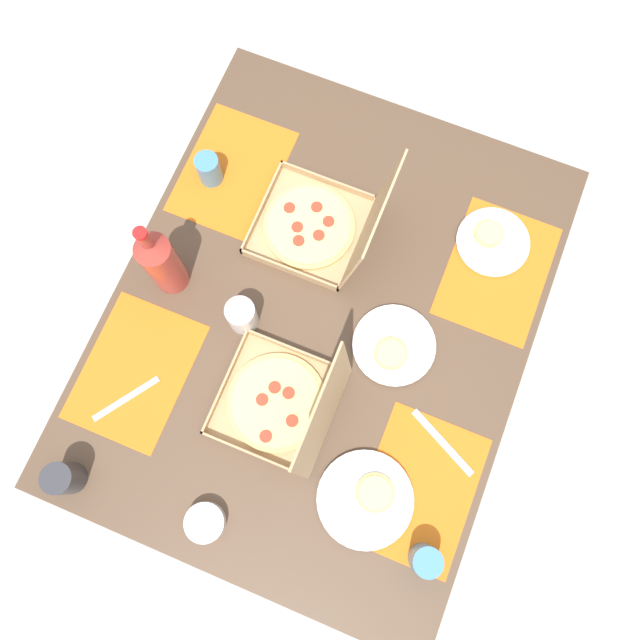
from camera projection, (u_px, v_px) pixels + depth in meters
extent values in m
plane|color=beige|center=(320.00, 369.00, 2.40)|extent=(6.00, 6.00, 0.00)
cylinder|color=#3F3328|center=(261.00, 141.00, 2.23)|extent=(0.07, 0.07, 0.74)
cylinder|color=#3F3328|center=(102.00, 475.00, 1.95)|extent=(0.07, 0.07, 0.74)
cylinder|color=#3F3328|center=(519.00, 237.00, 2.14)|extent=(0.07, 0.07, 0.74)
cylinder|color=#3F3328|center=(391.00, 600.00, 1.86)|extent=(0.07, 0.07, 0.74)
cube|color=brown|center=(320.00, 321.00, 1.67)|extent=(1.36, 1.08, 0.03)
cube|color=orange|center=(232.00, 171.00, 1.76)|extent=(0.36, 0.26, 0.00)
cube|color=orange|center=(136.00, 371.00, 1.62)|extent=(0.36, 0.26, 0.00)
cube|color=orange|center=(497.00, 271.00, 1.69)|extent=(0.36, 0.26, 0.00)
cube|color=orange|center=(420.00, 489.00, 1.55)|extent=(0.36, 0.26, 0.00)
cube|color=tan|center=(277.00, 403.00, 1.60)|extent=(0.29, 0.29, 0.01)
cube|color=tan|center=(298.00, 351.00, 1.61)|extent=(0.01, 0.29, 0.03)
cube|color=tan|center=(254.00, 455.00, 1.55)|extent=(0.01, 0.29, 0.03)
cube|color=tan|center=(226.00, 381.00, 1.59)|extent=(0.29, 0.01, 0.03)
cube|color=tan|center=(328.00, 423.00, 1.57)|extent=(0.29, 0.01, 0.03)
cylinder|color=#E0B76B|center=(277.00, 402.00, 1.59)|extent=(0.25, 0.25, 0.01)
cylinder|color=#EFD67F|center=(277.00, 402.00, 1.58)|extent=(0.23, 0.23, 0.00)
cylinder|color=red|center=(266.00, 436.00, 1.56)|extent=(0.03, 0.03, 0.00)
cylinder|color=red|center=(292.00, 421.00, 1.57)|extent=(0.03, 0.03, 0.00)
cylinder|color=red|center=(288.00, 393.00, 1.58)|extent=(0.03, 0.03, 0.00)
cylinder|color=red|center=(275.00, 387.00, 1.59)|extent=(0.03, 0.03, 0.00)
cylinder|color=red|center=(262.00, 400.00, 1.58)|extent=(0.03, 0.03, 0.00)
cube|color=tan|center=(324.00, 415.00, 1.41)|extent=(0.29, 0.04, 0.29)
cube|color=tan|center=(309.00, 227.00, 1.71)|extent=(0.28, 0.28, 0.01)
cube|color=tan|center=(328.00, 181.00, 1.73)|extent=(0.01, 0.28, 0.03)
cube|color=tan|center=(289.00, 270.00, 1.67)|extent=(0.01, 0.28, 0.03)
cube|color=tan|center=(262.00, 207.00, 1.71)|extent=(0.28, 0.01, 0.03)
cube|color=tan|center=(357.00, 243.00, 1.68)|extent=(0.28, 0.01, 0.03)
cylinder|color=#E0B76B|center=(309.00, 226.00, 1.71)|extent=(0.25, 0.25, 0.01)
cylinder|color=#EFD67F|center=(309.00, 225.00, 1.70)|extent=(0.23, 0.23, 0.00)
cylinder|color=red|center=(299.00, 241.00, 1.68)|extent=(0.03, 0.03, 0.00)
cylinder|color=red|center=(319.00, 235.00, 1.69)|extent=(0.03, 0.03, 0.00)
cylinder|color=red|center=(329.00, 221.00, 1.70)|extent=(0.03, 0.03, 0.00)
cylinder|color=red|center=(317.00, 207.00, 1.71)|extent=(0.03, 0.03, 0.00)
cylinder|color=red|center=(289.00, 208.00, 1.71)|extent=(0.03, 0.03, 0.00)
cylinder|color=red|center=(297.00, 227.00, 1.69)|extent=(0.03, 0.03, 0.00)
cube|color=tan|center=(371.00, 224.00, 1.53)|extent=(0.28, 0.05, 0.28)
cylinder|color=white|center=(492.00, 243.00, 1.70)|extent=(0.19, 0.19, 0.01)
cylinder|color=white|center=(493.00, 242.00, 1.69)|extent=(0.20, 0.20, 0.01)
cylinder|color=#E0B76B|center=(489.00, 234.00, 1.69)|extent=(0.08, 0.08, 0.01)
cylinder|color=#EFD67F|center=(489.00, 233.00, 1.69)|extent=(0.07, 0.07, 0.00)
cylinder|color=white|center=(365.00, 499.00, 1.54)|extent=(0.23, 0.23, 0.01)
cylinder|color=white|center=(365.00, 499.00, 1.53)|extent=(0.24, 0.24, 0.01)
cylinder|color=#E0B76B|center=(375.00, 493.00, 1.53)|extent=(0.10, 0.10, 0.01)
cylinder|color=#EFD67F|center=(375.00, 493.00, 1.52)|extent=(0.08, 0.08, 0.00)
cylinder|color=white|center=(394.00, 346.00, 1.63)|extent=(0.21, 0.21, 0.01)
cylinder|color=white|center=(394.00, 345.00, 1.62)|extent=(0.22, 0.22, 0.01)
cylinder|color=#E0B76B|center=(391.00, 354.00, 1.61)|extent=(0.09, 0.09, 0.01)
cylinder|color=#EFD67F|center=(391.00, 353.00, 1.61)|extent=(0.07, 0.07, 0.00)
cylinder|color=#B2382D|center=(163.00, 265.00, 1.58)|extent=(0.09, 0.09, 0.22)
cone|color=#B2382D|center=(150.00, 246.00, 1.45)|extent=(0.09, 0.09, 0.04)
cylinder|color=#B2382D|center=(144.00, 239.00, 1.41)|extent=(0.03, 0.03, 0.06)
cylinder|color=red|center=(140.00, 233.00, 1.37)|extent=(0.03, 0.03, 0.01)
cylinder|color=#333338|center=(64.00, 478.00, 1.50)|extent=(0.08, 0.08, 0.11)
cylinder|color=teal|center=(209.00, 169.00, 1.71)|extent=(0.07, 0.07, 0.10)
cylinder|color=silver|center=(242.00, 316.00, 1.60)|extent=(0.08, 0.08, 0.10)
cylinder|color=teal|center=(425.00, 561.00, 1.47)|extent=(0.07, 0.07, 0.09)
cylinder|color=white|center=(205.00, 522.00, 1.51)|extent=(0.10, 0.10, 0.04)
cube|color=#B7B7BC|center=(126.00, 399.00, 1.60)|extent=(0.17, 0.12, 0.00)
cube|color=#B7B7BC|center=(442.00, 442.00, 1.57)|extent=(0.11, 0.20, 0.00)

